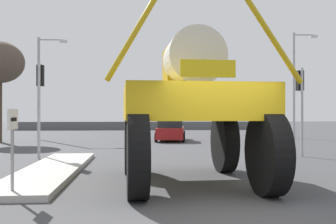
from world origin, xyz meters
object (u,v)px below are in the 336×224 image
at_px(sedan_ahead, 171,130).
at_px(streetlight_far_left, 41,82).
at_px(oversize_sprayer, 189,108).
at_px(traffic_signal_near_left, 40,88).
at_px(streetlight_far_right, 296,79).
at_px(lane_arrow_sign, 13,134).
at_px(traffic_signal_near_right, 300,92).

relative_size(sedan_ahead, streetlight_far_left, 0.61).
relative_size(oversize_sprayer, traffic_signal_near_left, 1.43).
relative_size(oversize_sprayer, streetlight_far_left, 0.78).
bearing_deg(streetlight_far_right, streetlight_far_left, 179.40).
height_order(sedan_ahead, streetlight_far_left, streetlight_far_left).
relative_size(traffic_signal_near_left, streetlight_far_left, 0.54).
distance_m(traffic_signal_near_left, streetlight_far_left, 11.74).
relative_size(oversize_sprayer, sedan_ahead, 1.28).
xyz_separation_m(sedan_ahead, streetlight_far_left, (-8.77, 1.77, 3.25)).
distance_m(oversize_sprayer, sedan_ahead, 15.51).
bearing_deg(sedan_ahead, streetlight_far_right, -72.67).
height_order(lane_arrow_sign, traffic_signal_near_left, traffic_signal_near_left).
bearing_deg(streetlight_far_right, traffic_signal_near_right, -112.04).
relative_size(traffic_signal_near_right, streetlight_far_left, 0.53).
bearing_deg(sedan_ahead, oversize_sprayer, -175.62).
height_order(traffic_signal_near_right, streetlight_far_right, streetlight_far_right).
height_order(traffic_signal_near_left, traffic_signal_near_right, traffic_signal_near_left).
bearing_deg(lane_arrow_sign, oversize_sprayer, 18.77).
bearing_deg(lane_arrow_sign, streetlight_far_right, 52.68).
distance_m(sedan_ahead, streetlight_far_left, 9.52).
relative_size(lane_arrow_sign, streetlight_far_right, 0.23).
distance_m(lane_arrow_sign, streetlight_far_right, 23.30).
xyz_separation_m(traffic_signal_near_right, streetlight_far_right, (4.52, 11.17, 1.54)).
height_order(sedan_ahead, traffic_signal_near_left, traffic_signal_near_left).
bearing_deg(traffic_signal_near_right, sedan_ahead, 115.85).
bearing_deg(streetlight_far_right, lane_arrow_sign, -127.32).
distance_m(sedan_ahead, streetlight_far_right, 9.95).
xyz_separation_m(lane_arrow_sign, oversize_sprayer, (4.00, 1.36, 0.59)).
relative_size(sedan_ahead, traffic_signal_near_left, 1.12).
xyz_separation_m(lane_arrow_sign, sedan_ahead, (4.85, 16.80, -0.63)).
xyz_separation_m(traffic_signal_near_left, streetlight_far_left, (-2.72, 11.36, 1.17)).
height_order(oversize_sprayer, streetlight_far_left, streetlight_far_left).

